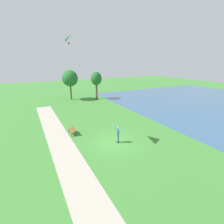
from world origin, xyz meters
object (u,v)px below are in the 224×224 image
person_kite_flyer (118,133)px  flying_kite (72,41)px  tree_behind_path (70,78)px  park_bench_near_walkway (72,130)px  tree_horizon_far (96,79)px

person_kite_flyer → flying_kite: flying_kite is taller
person_kite_flyer → tree_behind_path: (0.71, 22.05, 3.51)m
flying_kite → park_bench_near_walkway: size_ratio=5.59×
person_kite_flyer → tree_horizon_far: (5.91, 20.12, 3.33)m
flying_kite → tree_horizon_far: 21.16m
person_kite_flyer → tree_behind_path: tree_behind_path is taller
person_kite_flyer → tree_horizon_far: bearing=73.6°
person_kite_flyer → park_bench_near_walkway: 5.59m
tree_horizon_far → person_kite_flyer: bearing=-106.4°
tree_behind_path → person_kite_flyer: bearing=-91.8°
flying_kite → park_bench_near_walkway: flying_kite is taller
tree_behind_path → tree_horizon_far: bearing=-20.4°
person_kite_flyer → tree_horizon_far: 21.24m
flying_kite → tree_behind_path: (4.27, 20.08, -5.15)m
park_bench_near_walkway → tree_horizon_far: bearing=59.1°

